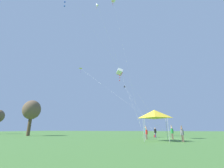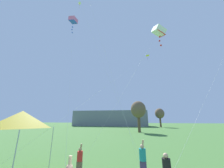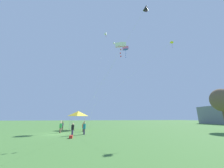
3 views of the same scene
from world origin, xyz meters
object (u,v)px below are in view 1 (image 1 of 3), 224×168
object	(u,v)px
person_grey_shirt	(182,134)
kite_white_diamond_2	(113,0)
person_teal_shirt	(146,132)
person_green_shirt	(172,132)
cooler_box	(155,136)
person_black_shirt	(155,132)
person_red_shirt	(147,133)
kite_yellow_delta_0	(82,69)
kite_white_box_4	(120,72)
kite_white_diamond_3	(97,5)
kite_black_diamond_5	(125,86)
festival_tent	(155,114)

from	to	relation	value
person_grey_shirt	kite_white_diamond_2	xyz separation A→B (m)	(0.63, 8.91, 23.81)
person_grey_shirt	kite_white_diamond_2	distance (m)	25.43
person_teal_shirt	kite_white_diamond_2	size ratio (longest dim) A/B	0.08
person_green_shirt	kite_white_diamond_2	size ratio (longest dim) A/B	0.08
person_teal_shirt	kite_white_diamond_2	world-z (taller)	kite_white_diamond_2
cooler_box	person_black_shirt	bearing A→B (deg)	-176.55
person_green_shirt	kite_white_diamond_2	bearing A→B (deg)	10.85
person_teal_shirt	person_grey_shirt	world-z (taller)	person_teal_shirt
person_red_shirt	kite_white_diamond_2	xyz separation A→B (m)	(-3.31, 4.43, 23.87)
person_teal_shirt	kite_yellow_delta_0	world-z (taller)	kite_yellow_delta_0
kite_white_box_4	person_grey_shirt	bearing A→B (deg)	-137.97
person_teal_shirt	kite_white_diamond_3	distance (m)	24.45
person_red_shirt	kite_yellow_delta_0	distance (m)	22.68
person_teal_shirt	kite_black_diamond_5	size ratio (longest dim) A/B	0.15
person_black_shirt	person_teal_shirt	xyz separation A→B (m)	(-1.09, 1.66, 0.08)
cooler_box	kite_white_box_4	xyz separation A→B (m)	(-0.25, 6.89, 14.26)
person_black_shirt	kite_white_diamond_3	xyz separation A→B (m)	(-9.94, 8.31, 21.87)
person_teal_shirt	person_green_shirt	size ratio (longest dim) A/B	1.02
festival_tent	person_red_shirt	distance (m)	4.69
kite_black_diamond_5	kite_white_diamond_3	bearing A→B (deg)	177.75
person_green_shirt	kite_black_diamond_5	xyz separation A→B (m)	(14.80, 10.03, 12.29)
kite_white_diamond_2	kite_white_diamond_3	size ratio (longest dim) A/B	1.08
kite_yellow_delta_0	kite_white_diamond_3	xyz separation A→B (m)	(-11.59, -8.42, 6.82)
person_grey_shirt	kite_black_diamond_5	bearing A→B (deg)	82.47
person_grey_shirt	kite_black_diamond_5	xyz separation A→B (m)	(19.97, 10.67, 12.37)
kite_yellow_delta_0	kite_white_diamond_3	distance (m)	15.87
person_green_shirt	kite_white_diamond_3	distance (m)	25.07
festival_tent	kite_white_diamond_3	distance (m)	21.16
cooler_box	kite_yellow_delta_0	bearing A→B (deg)	92.64
person_black_shirt	person_teal_shirt	world-z (taller)	person_teal_shirt
cooler_box	person_green_shirt	distance (m)	7.00
person_red_shirt	kite_white_diamond_2	size ratio (longest dim) A/B	0.07
cooler_box	person_teal_shirt	distance (m)	3.90
kite_white_box_4	kite_yellow_delta_0	bearing A→B (deg)	93.03
festival_tent	kite_white_box_4	xyz separation A→B (m)	(11.06, 7.14, 11.01)
kite_white_box_4	person_red_shirt	bearing A→B (deg)	-142.22
person_grey_shirt	kite_white_box_4	distance (m)	20.38
festival_tent	kite_white_diamond_3	world-z (taller)	kite_white_diamond_3
festival_tent	cooler_box	size ratio (longest dim) A/B	6.26
person_black_shirt	kite_white_box_4	bearing A→B (deg)	-119.74
person_black_shirt	kite_black_diamond_5	size ratio (longest dim) A/B	0.13
kite_yellow_delta_0	kite_black_diamond_5	distance (m)	13.28
kite_white_diamond_3	kite_black_diamond_5	distance (m)	22.84
kite_black_diamond_5	kite_white_box_4	bearing A→B (deg)	-176.94
festival_tent	cooler_box	xyz separation A→B (m)	(11.31, 0.25, -3.25)
kite_white_box_4	kite_white_diamond_2	bearing A→B (deg)	-173.07
person_red_shirt	kite_black_diamond_5	size ratio (longest dim) A/B	0.13
festival_tent	kite_white_box_4	bearing A→B (deg)	32.86
person_grey_shirt	kite_yellow_delta_0	xyz separation A→B (m)	(10.82, 19.91, 15.08)
person_black_shirt	person_grey_shirt	bearing A→B (deg)	6.45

